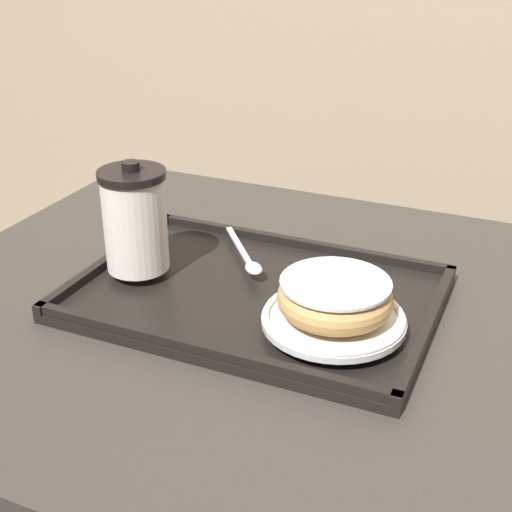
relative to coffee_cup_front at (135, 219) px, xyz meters
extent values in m
cube|color=#38332D|center=(0.18, 0.02, -0.11)|extent=(0.94, 0.79, 0.03)
cube|color=black|center=(0.16, 0.02, -0.09)|extent=(0.45, 0.31, 0.01)
cube|color=black|center=(0.16, -0.13, -0.07)|extent=(0.45, 0.01, 0.01)
cube|color=black|center=(0.16, 0.17, -0.07)|extent=(0.45, 0.01, 0.01)
cube|color=black|center=(-0.06, 0.02, -0.07)|extent=(0.01, 0.31, 0.01)
cube|color=black|center=(0.38, 0.02, -0.07)|extent=(0.01, 0.31, 0.01)
cylinder|color=white|center=(0.00, 0.00, -0.01)|extent=(0.08, 0.08, 0.13)
cylinder|color=black|center=(0.00, 0.00, 0.06)|extent=(0.09, 0.09, 0.01)
cylinder|color=black|center=(0.00, 0.00, 0.07)|extent=(0.02, 0.02, 0.01)
cylinder|color=white|center=(0.28, -0.03, -0.06)|extent=(0.17, 0.17, 0.01)
torus|color=white|center=(0.28, -0.03, -0.06)|extent=(0.16, 0.16, 0.01)
torus|color=tan|center=(0.28, -0.03, -0.04)|extent=(0.13, 0.13, 0.04)
cylinder|color=white|center=(0.28, -0.03, -0.02)|extent=(0.13, 0.13, 0.00)
ellipsoid|color=silver|center=(0.15, 0.05, -0.06)|extent=(0.04, 0.04, 0.01)
cube|color=silver|center=(0.10, 0.11, -0.07)|extent=(0.09, 0.10, 0.00)
camera|label=1|loc=(0.48, -0.71, 0.36)|focal=50.00mm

